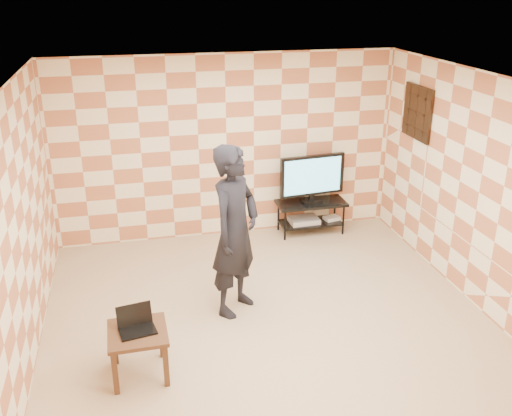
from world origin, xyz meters
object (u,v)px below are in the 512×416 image
object	(u,v)px
tv_stand	(311,210)
person	(235,231)
side_table	(138,339)
tv	(312,177)

from	to	relation	value
tv_stand	person	world-z (taller)	person
person	side_table	bearing A→B (deg)	173.43
tv	side_table	world-z (taller)	tv
tv	side_table	size ratio (longest dim) A/B	1.76
side_table	tv	bearing A→B (deg)	46.75
tv	side_table	bearing A→B (deg)	-133.25
tv	person	xyz separation A→B (m)	(-1.54, -1.88, 0.10)
tv_stand	tv	size ratio (longest dim) A/B	1.03
tv_stand	side_table	size ratio (longest dim) A/B	1.83
tv_stand	tv	bearing A→B (deg)	-96.06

